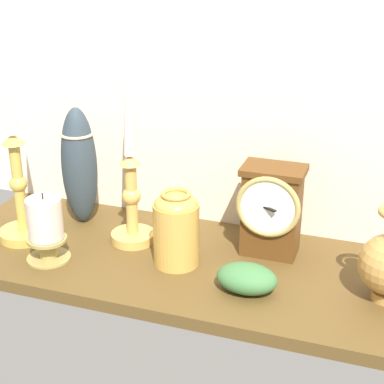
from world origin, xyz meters
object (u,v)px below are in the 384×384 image
object	(u,v)px
candlestick_tall_center	(131,187)
tall_ceramic_vase	(79,166)
candlestick_tall_left	(18,182)
pillar_candle_front	(46,228)
mantel_clock	(271,209)
brass_vase_jar	(176,227)

from	to	relation	value
candlestick_tall_center	tall_ceramic_vase	bearing A→B (deg)	160.80
candlestick_tall_left	pillar_candle_front	xyz separation A→B (cm)	(9.30, -6.06, -5.60)
mantel_clock	candlestick_tall_center	world-z (taller)	candlestick_tall_center
candlestick_tall_left	brass_vase_jar	world-z (taller)	candlestick_tall_left
candlestick_tall_left	tall_ceramic_vase	world-z (taller)	candlestick_tall_left
candlestick_tall_center	brass_vase_jar	xyz separation A→B (cm)	(11.31, -5.39, -4.11)
brass_vase_jar	tall_ceramic_vase	xyz separation A→B (cm)	(-25.09, 10.19, 5.14)
candlestick_tall_left	brass_vase_jar	xyz separation A→B (cm)	(32.77, 0.45, -4.64)
candlestick_tall_center	pillar_candle_front	xyz separation A→B (cm)	(-12.17, -11.90, -5.07)
pillar_candle_front	mantel_clock	bearing A→B (deg)	22.19
mantel_clock	tall_ceramic_vase	xyz separation A→B (cm)	(-40.64, 0.79, 3.46)
candlestick_tall_left	brass_vase_jar	size ratio (longest dim) A/B	2.70
pillar_candle_front	tall_ceramic_vase	xyz separation A→B (cm)	(-1.62, 16.70, 6.10)
mantel_clock	tall_ceramic_vase	world-z (taller)	tall_ceramic_vase
mantel_clock	candlestick_tall_left	bearing A→B (deg)	-168.48
candlestick_tall_left	tall_ceramic_vase	bearing A→B (deg)	54.17
mantel_clock	brass_vase_jar	bearing A→B (deg)	-148.84
candlestick_tall_left	candlestick_tall_center	xyz separation A→B (cm)	(21.46, 5.84, -0.53)
mantel_clock	brass_vase_jar	xyz separation A→B (cm)	(-15.55, -9.40, -1.68)
mantel_clock	candlestick_tall_center	size ratio (longest dim) A/B	0.47
candlestick_tall_center	mantel_clock	bearing A→B (deg)	8.50
brass_vase_jar	candlestick_tall_center	bearing A→B (deg)	154.51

